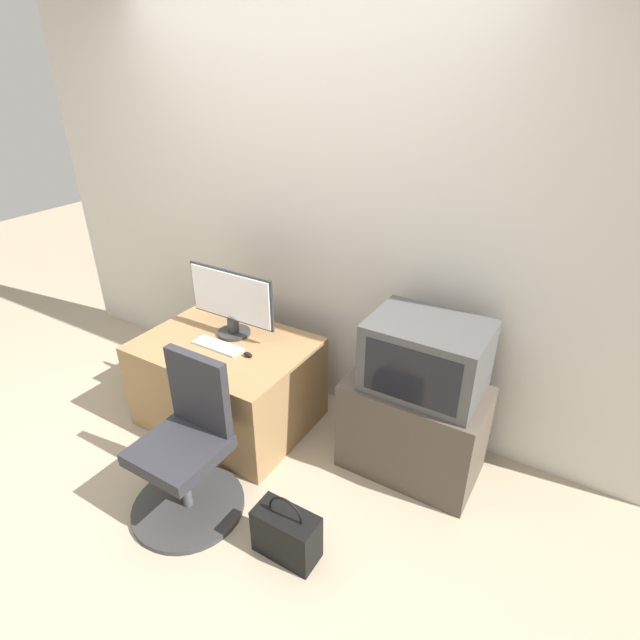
% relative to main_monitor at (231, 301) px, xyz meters
% --- Properties ---
extents(ground_plane, '(12.00, 12.00, 0.00)m').
position_rel_main_monitor_xyz_m(ground_plane, '(0.23, -0.86, -0.81)').
color(ground_plane, tan).
extents(wall_back, '(4.40, 0.05, 2.60)m').
position_rel_main_monitor_xyz_m(wall_back, '(0.23, 0.46, 0.49)').
color(wall_back, beige).
rests_on(wall_back, ground_plane).
extents(desk, '(1.04, 0.77, 0.58)m').
position_rel_main_monitor_xyz_m(desk, '(0.02, -0.12, -0.52)').
color(desk, '#937047').
rests_on(desk, ground_plane).
extents(side_stand, '(0.76, 0.45, 0.56)m').
position_rel_main_monitor_xyz_m(side_stand, '(1.20, 0.08, -0.53)').
color(side_stand, '#4C4238').
rests_on(side_stand, ground_plane).
extents(main_monitor, '(0.62, 0.21, 0.43)m').
position_rel_main_monitor_xyz_m(main_monitor, '(0.00, 0.00, 0.00)').
color(main_monitor, '#2D2D2D').
rests_on(main_monitor, desk).
extents(keyboard, '(0.32, 0.10, 0.01)m').
position_rel_main_monitor_xyz_m(keyboard, '(0.02, -0.18, -0.22)').
color(keyboard, silver).
rests_on(keyboard, desk).
extents(mouse, '(0.06, 0.03, 0.03)m').
position_rel_main_monitor_xyz_m(mouse, '(0.24, -0.17, -0.21)').
color(mouse, black).
rests_on(mouse, desk).
extents(crt_tv, '(0.60, 0.44, 0.39)m').
position_rel_main_monitor_xyz_m(crt_tv, '(1.22, 0.09, -0.05)').
color(crt_tv, '#474747').
rests_on(crt_tv, side_stand).
extents(office_chair, '(0.59, 0.59, 0.87)m').
position_rel_main_monitor_xyz_m(office_chair, '(0.31, -0.78, -0.48)').
color(office_chair, '#333333').
rests_on(office_chair, ground_plane).
extents(cardboard_box_lower, '(0.20, 0.26, 0.35)m').
position_rel_main_monitor_xyz_m(cardboard_box_lower, '(-0.74, -0.14, -0.63)').
color(cardboard_box_lower, '#D1B27F').
rests_on(cardboard_box_lower, ground_plane).
extents(handbag, '(0.31, 0.16, 0.36)m').
position_rel_main_monitor_xyz_m(handbag, '(0.92, -0.77, -0.67)').
color(handbag, black).
rests_on(handbag, ground_plane).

